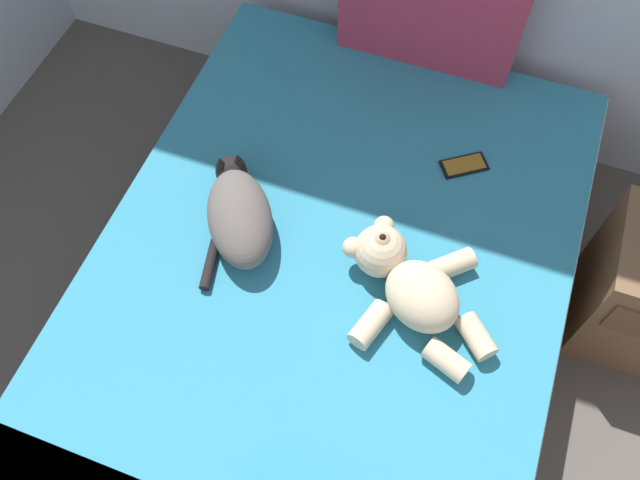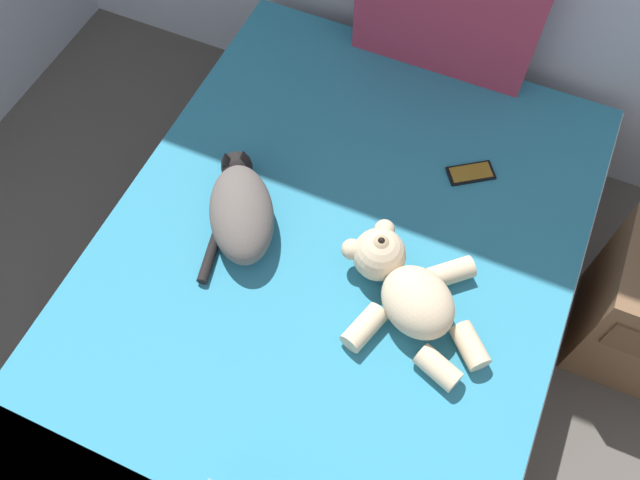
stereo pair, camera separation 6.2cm
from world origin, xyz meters
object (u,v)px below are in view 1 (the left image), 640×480
object	(u,v)px
teddy_bear	(410,284)
cell_phone	(464,165)
bed	(324,308)
cat	(239,213)

from	to	relation	value
teddy_bear	cell_phone	bearing A→B (deg)	84.89
bed	teddy_bear	world-z (taller)	teddy_bear
bed	cell_phone	distance (m)	0.65
cell_phone	teddy_bear	bearing A→B (deg)	-95.11
cat	cell_phone	distance (m)	0.74
cell_phone	cat	bearing A→B (deg)	-142.37
teddy_bear	cell_phone	world-z (taller)	teddy_bear
bed	cell_phone	xyz separation A→B (m)	(0.29, 0.53, 0.24)
cat	teddy_bear	world-z (taller)	teddy_bear
teddy_bear	bed	bearing A→B (deg)	-174.27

